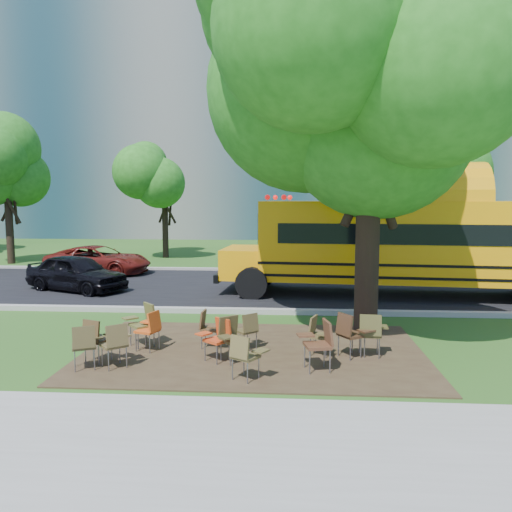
# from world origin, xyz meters

# --- Properties ---
(ground) EXTENTS (160.00, 160.00, 0.00)m
(ground) POSITION_xyz_m (0.00, 0.00, 0.00)
(ground) COLOR #224816
(ground) RESTS_ON ground
(sidewalk) EXTENTS (60.00, 4.00, 0.04)m
(sidewalk) POSITION_xyz_m (0.00, -5.00, 0.02)
(sidewalk) COLOR gray
(sidewalk) RESTS_ON ground
(dirt_patch) EXTENTS (7.00, 4.50, 0.03)m
(dirt_patch) POSITION_xyz_m (1.00, -0.50, 0.01)
(dirt_patch) COLOR #382819
(dirt_patch) RESTS_ON ground
(asphalt_road) EXTENTS (80.00, 8.00, 0.04)m
(asphalt_road) POSITION_xyz_m (0.00, 7.00, 0.02)
(asphalt_road) COLOR black
(asphalt_road) RESTS_ON ground
(kerb_near) EXTENTS (80.00, 0.25, 0.14)m
(kerb_near) POSITION_xyz_m (0.00, 3.00, 0.07)
(kerb_near) COLOR gray
(kerb_near) RESTS_ON ground
(kerb_far) EXTENTS (80.00, 0.25, 0.14)m
(kerb_far) POSITION_xyz_m (0.00, 11.10, 0.07)
(kerb_far) COLOR gray
(kerb_far) RESTS_ON ground
(building_main) EXTENTS (38.00, 16.00, 22.00)m
(building_main) POSITION_xyz_m (-8.00, 36.00, 11.00)
(building_main) COLOR slate
(building_main) RESTS_ON ground
(bg_tree_0) EXTENTS (5.20, 5.20, 7.18)m
(bg_tree_0) POSITION_xyz_m (-12.00, 13.00, 4.57)
(bg_tree_0) COLOR black
(bg_tree_0) RESTS_ON ground
(bg_tree_2) EXTENTS (4.80, 4.80, 6.62)m
(bg_tree_2) POSITION_xyz_m (-5.00, 16.00, 4.21)
(bg_tree_2) COLOR black
(bg_tree_2) RESTS_ON ground
(bg_tree_3) EXTENTS (5.60, 5.60, 7.84)m
(bg_tree_3) POSITION_xyz_m (8.00, 14.00, 5.03)
(bg_tree_3) COLOR black
(bg_tree_3) RESTS_ON ground
(main_tree) EXTENTS (7.20, 7.20, 9.32)m
(main_tree) POSITION_xyz_m (3.55, 1.23, 5.70)
(main_tree) COLOR black
(main_tree) RESTS_ON ground
(school_bus) EXTENTS (12.88, 3.90, 3.10)m
(school_bus) POSITION_xyz_m (6.41, 5.68, 1.80)
(school_bus) COLOR orange
(school_bus) RESTS_ON ground
(chair_0) EXTENTS (0.59, 0.69, 0.87)m
(chair_0) POSITION_xyz_m (-2.02, -1.84, 0.54)
(chair_0) COLOR #42391C
(chair_0) RESTS_ON ground
(chair_1) EXTENTS (0.71, 0.56, 0.88)m
(chair_1) POSITION_xyz_m (-1.96, -1.43, 0.54)
(chair_1) COLOR #453118
(chair_1) RESTS_ON ground
(chair_2) EXTENTS (0.60, 0.75, 0.88)m
(chair_2) POSITION_xyz_m (-1.48, -1.72, 0.54)
(chair_2) COLOR brown
(chair_2) RESTS_ON ground
(chair_3) EXTENTS (0.73, 0.58, 0.85)m
(chair_3) POSITION_xyz_m (0.35, -1.15, 0.53)
(chair_3) COLOR #BC3B14
(chair_3) RESTS_ON ground
(chair_4) EXTENTS (0.71, 0.56, 0.84)m
(chair_4) POSITION_xyz_m (0.98, -2.22, 0.52)
(chair_4) COLOR brown
(chair_4) RESTS_ON ground
(chair_5) EXTENTS (0.61, 0.77, 0.90)m
(chair_5) POSITION_xyz_m (0.61, -1.20, 0.56)
(chair_5) COLOR #413A1C
(chair_5) RESTS_ON ground
(chair_6) EXTENTS (0.68, 0.65, 0.96)m
(chair_6) POSITION_xyz_m (2.31, -1.58, 0.60)
(chair_6) COLOR #512F1C
(chair_6) RESTS_ON ground
(chair_7) EXTENTS (0.77, 0.62, 0.93)m
(chair_7) POSITION_xyz_m (2.95, -0.83, 0.57)
(chair_7) COLOR #3D2616
(chair_7) RESTS_ON ground
(chair_8) EXTENTS (0.53, 0.68, 0.87)m
(chair_8) POSITION_xyz_m (-1.15, -0.61, 0.53)
(chair_8) COLOR #CD4C15
(chair_8) RESTS_ON ground
(chair_9) EXTENTS (0.81, 0.64, 0.94)m
(chair_9) POSITION_xyz_m (-1.39, -0.26, 0.58)
(chair_9) COLOR brown
(chair_9) RESTS_ON ground
(chair_10) EXTENTS (0.48, 0.56, 0.82)m
(chair_10) POSITION_xyz_m (0.02, -0.32, 0.51)
(chair_10) COLOR #4F351C
(chair_10) RESTS_ON ground
(chair_11) EXTENTS (0.55, 0.69, 0.81)m
(chair_11) POSITION_xyz_m (0.88, -0.40, 0.50)
(chair_11) COLOR #4A3F20
(chair_11) RESTS_ON ground
(chair_12) EXTENTS (0.51, 0.65, 0.82)m
(chair_12) POSITION_xyz_m (2.32, -0.71, 0.51)
(chair_12) COLOR brown
(chair_12) RESTS_ON ground
(chair_13) EXTENTS (0.62, 0.54, 0.92)m
(chair_13) POSITION_xyz_m (3.37, -0.74, 0.57)
(chair_13) COLOR #423F1D
(chair_13) RESTS_ON ground
(black_car) EXTENTS (4.05, 2.88, 1.28)m
(black_car) POSITION_xyz_m (-5.60, 5.96, 0.64)
(black_car) COLOR black
(black_car) RESTS_ON ground
(bg_car_red) EXTENTS (4.59, 2.59, 1.21)m
(bg_car_red) POSITION_xyz_m (-6.31, 9.81, 0.61)
(bg_car_red) COLOR #55130E
(bg_car_red) RESTS_ON ground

